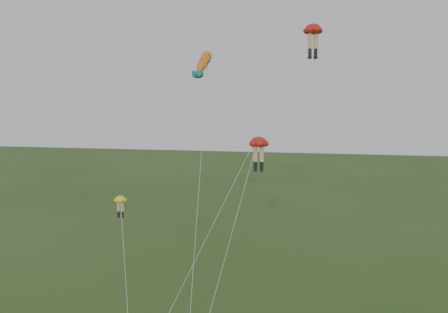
# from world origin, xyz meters

# --- Properties ---
(legs_kite_red_high) EXTENTS (9.90, 10.27, 21.21)m
(legs_kite_red_high) POSITION_xyz_m (6.39, 9.48, 20.34)
(legs_kite_red_high) COLOR red
(legs_kite_red_high) RESTS_ON ground
(legs_kite_red_mid) EXTENTS (2.53, 9.98, 12.56)m
(legs_kite_red_mid) POSITION_xyz_m (3.04, 5.74, 11.83)
(legs_kite_red_mid) COLOR red
(legs_kite_red_mid) RESTS_ON ground
(legs_kite_yellow) EXTENTS (2.77, 3.77, 8.71)m
(legs_kite_yellow) POSITION_xyz_m (-5.11, -0.20, 7.91)
(legs_kite_yellow) COLOR yellow
(legs_kite_yellow) RESTS_ON ground
(fish_kite) EXTENTS (2.57, 10.40, 19.58)m
(fish_kite) POSITION_xyz_m (-2.00, 8.14, 18.22)
(fish_kite) COLOR gold
(fish_kite) RESTS_ON ground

